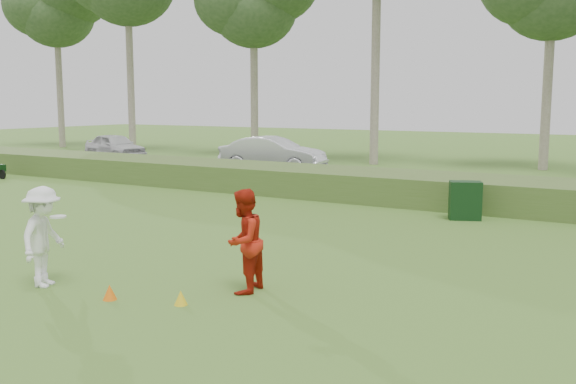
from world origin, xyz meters
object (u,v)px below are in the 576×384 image
Objects in this scene: player_white at (43,237)px; car_left at (115,147)px; player_red at (243,241)px; cone_yellow at (181,298)px; cone_orange at (110,292)px; car_mid at (273,154)px; utility_cabinet at (465,200)px.

player_white is 0.42× the size of car_left.
player_red is 7.45× the size of cone_yellow.
car_mid is (-7.59, 17.37, 0.72)m from cone_orange.
player_white reaches higher than car_mid.
car_left is 0.88× the size of car_mid.
utility_cabinet is 0.25× the size of car_left.
cone_yellow is 0.06× the size of car_left.
car_left is 10.57m from car_mid.
car_mid is at bearing -155.92° from player_red.
player_red is 8.81m from utility_cabinet.
cone_orange is 1.06× the size of cone_yellow.
player_red is at bearing 66.66° from cone_yellow.
utility_cabinet is at bearing -45.59° from player_white.
player_white is 1.73m from cone_orange.
player_red is 0.42× the size of car_left.
cone_yellow is 0.23× the size of utility_cabinet.
utility_cabinet is (1.88, 9.78, 0.41)m from cone_yellow.
player_white is 0.37× the size of car_mid.
cone_yellow is at bearing 17.55° from cone_orange.
cone_yellow is (2.74, 0.37, -0.76)m from player_white.
utility_cabinet is at bearing 79.10° from cone_yellow.
cone_orange is at bearing -164.46° from car_mid.
cone_orange is 1.24m from cone_yellow.
utility_cabinet is at bearing -132.18° from car_mid.
player_red is 2.34m from cone_orange.
utility_cabinet is (3.07, 10.15, 0.40)m from cone_orange.
player_white is 1.67× the size of utility_cabinet.
car_left is at bearing 21.42° from player_white.
car_mid is at bearing -1.97° from player_white.
player_white reaches higher than cone_orange.
player_white is at bearing -71.57° from player_red.
player_red is at bearing -121.62° from utility_cabinet.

